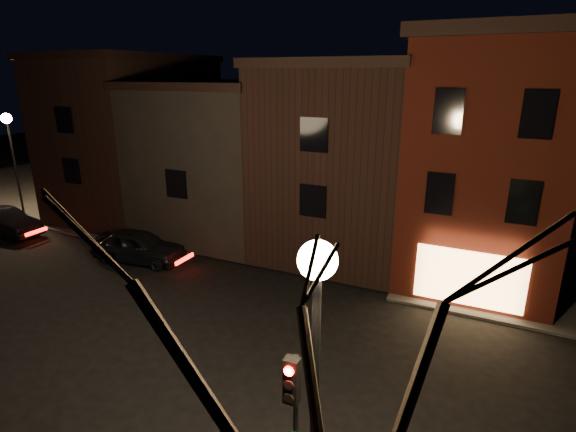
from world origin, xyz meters
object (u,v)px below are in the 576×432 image
at_px(street_lamp_near, 316,328).
at_px(parked_car_a, 138,246).
at_px(street_lamp_far, 10,137).
at_px(traffic_signal, 293,420).
at_px(parked_car_b, 4,222).
at_px(bare_tree_right, 350,405).

relative_size(street_lamp_near, parked_car_a, 1.39).
distance_m(street_lamp_far, traffic_signal, 27.35).
bearing_deg(parked_car_b, street_lamp_far, 38.73).
xyz_separation_m(street_lamp_far, parked_car_a, (11.92, -2.34, -4.38)).
bearing_deg(parked_car_b, traffic_signal, -113.01).
distance_m(traffic_signal, parked_car_b, 24.17).
bearing_deg(street_lamp_far, parked_car_a, -11.09).
relative_size(street_lamp_near, street_lamp_far, 1.00).
bearing_deg(street_lamp_far, parked_car_b, -50.19).
height_order(bare_tree_right, parked_car_b, bare_tree_right).
bearing_deg(parked_car_b, parked_car_a, -88.83).
bearing_deg(bare_tree_right, parked_car_b, 153.69).
distance_m(street_lamp_near, bare_tree_right, 2.98).
xyz_separation_m(bare_tree_right, parked_car_b, (-24.24, 11.98, -5.38)).
height_order(parked_car_a, parked_car_b, parked_car_a).
distance_m(street_lamp_far, parked_car_a, 12.91).
bearing_deg(traffic_signal, street_lamp_far, 154.55).
distance_m(street_lamp_far, bare_tree_right, 30.32).
distance_m(bare_tree_right, parked_car_a, 19.85).
relative_size(street_lamp_near, bare_tree_right, 0.76).
distance_m(street_lamp_far, parked_car_b, 5.66).
bearing_deg(parked_car_b, bare_tree_right, -117.39).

